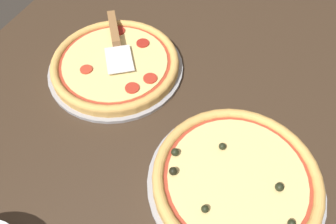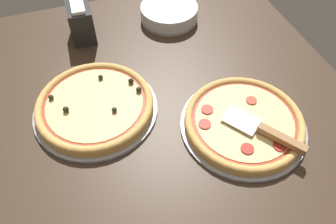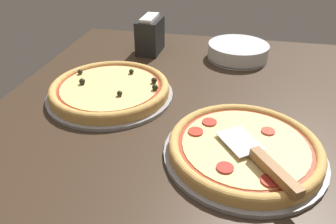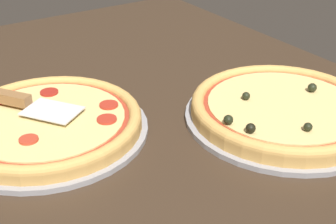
# 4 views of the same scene
# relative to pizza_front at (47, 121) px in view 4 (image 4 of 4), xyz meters

# --- Properties ---
(ground_plane) EXTENTS (1.44, 1.10, 0.04)m
(ground_plane) POSITION_rel_pizza_front_xyz_m (0.07, 0.15, -0.04)
(ground_plane) COLOR #38281C
(pizza_pan_front) EXTENTS (0.36, 0.36, 0.01)m
(pizza_pan_front) POSITION_rel_pizza_front_xyz_m (0.00, -0.00, -0.02)
(pizza_pan_front) COLOR #939399
(pizza_pan_front) RESTS_ON ground_plane
(pizza_front) EXTENTS (0.34, 0.34, 0.03)m
(pizza_front) POSITION_rel_pizza_front_xyz_m (0.00, 0.00, 0.00)
(pizza_front) COLOR tan
(pizza_front) RESTS_ON pizza_pan_front
(pizza_pan_back) EXTENTS (0.37, 0.37, 0.01)m
(pizza_pan_back) POSITION_rel_pizza_front_xyz_m (0.20, 0.39, -0.02)
(pizza_pan_back) COLOR #939399
(pizza_pan_back) RESTS_ON ground_plane
(pizza_back) EXTENTS (0.35, 0.35, 0.04)m
(pizza_back) POSITION_rel_pizza_front_xyz_m (0.20, 0.39, 0.00)
(pizza_back) COLOR tan
(pizza_back) RESTS_ON pizza_pan_back
(serving_spatula) EXTENTS (0.22, 0.17, 0.02)m
(serving_spatula) POSITION_rel_pizza_front_xyz_m (-0.08, -0.04, 0.02)
(serving_spatula) COLOR silver
(serving_spatula) RESTS_ON pizza_front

